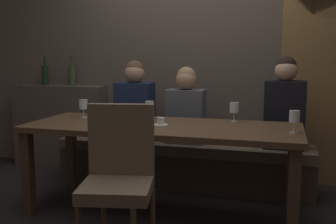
{
  "coord_description": "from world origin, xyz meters",
  "views": [
    {
      "loc": [
        0.93,
        -3.08,
        1.31
      ],
      "look_at": [
        0.04,
        0.04,
        0.84
      ],
      "focal_mm": 43.22,
      "sensor_mm": 36.0,
      "label": 1
    }
  ],
  "objects_px": {
    "wine_glass_far_left": "(295,117)",
    "diner_redhead": "(135,103)",
    "diner_bearded": "(186,107)",
    "wine_bottle_dark_red": "(45,75)",
    "dining_table": "(162,135)",
    "espresso_cup": "(161,122)",
    "chair_near_side": "(119,170)",
    "wine_glass_center_front": "(234,109)",
    "wine_glass_end_left": "(83,105)",
    "fork_on_table": "(105,118)",
    "wine_bottle_pale_label": "(72,75)",
    "diner_far_end": "(285,105)",
    "wine_glass_end_right": "(149,106)",
    "banquette_bench": "(182,164)"
  },
  "relations": [
    {
      "from": "wine_glass_center_front",
      "to": "fork_on_table",
      "type": "relative_size",
      "value": 0.96
    },
    {
      "from": "dining_table",
      "to": "diner_far_end",
      "type": "bearing_deg",
      "value": 36.71
    },
    {
      "from": "chair_near_side",
      "to": "wine_glass_center_front",
      "type": "xyz_separation_m",
      "value": [
        0.62,
        1.03,
        0.29
      ]
    },
    {
      "from": "chair_near_side",
      "to": "wine_glass_end_left",
      "type": "bearing_deg",
      "value": 128.79
    },
    {
      "from": "diner_redhead",
      "to": "wine_glass_far_left",
      "type": "height_order",
      "value": "diner_redhead"
    },
    {
      "from": "banquette_bench",
      "to": "wine_bottle_dark_red",
      "type": "bearing_deg",
      "value": 169.0
    },
    {
      "from": "wine_glass_end_left",
      "to": "dining_table",
      "type": "bearing_deg",
      "value": -11.45
    },
    {
      "from": "banquette_bench",
      "to": "wine_glass_end_right",
      "type": "height_order",
      "value": "wine_glass_end_right"
    },
    {
      "from": "diner_redhead",
      "to": "wine_glass_end_left",
      "type": "distance_m",
      "value": 0.6
    },
    {
      "from": "wine_bottle_pale_label",
      "to": "wine_glass_center_front",
      "type": "relative_size",
      "value": 1.99
    },
    {
      "from": "diner_bearded",
      "to": "espresso_cup",
      "type": "xyz_separation_m",
      "value": [
        -0.03,
        -0.72,
        -0.03
      ]
    },
    {
      "from": "dining_table",
      "to": "wine_bottle_dark_red",
      "type": "height_order",
      "value": "wine_bottle_dark_red"
    },
    {
      "from": "wine_bottle_dark_red",
      "to": "wine_bottle_pale_label",
      "type": "relative_size",
      "value": 1.0
    },
    {
      "from": "dining_table",
      "to": "espresso_cup",
      "type": "relative_size",
      "value": 18.33
    },
    {
      "from": "wine_glass_far_left",
      "to": "diner_bearded",
      "type": "bearing_deg",
      "value": 142.69
    },
    {
      "from": "diner_bearded",
      "to": "fork_on_table",
      "type": "bearing_deg",
      "value": -140.74
    },
    {
      "from": "espresso_cup",
      "to": "wine_bottle_pale_label",
      "type": "bearing_deg",
      "value": 141.83
    },
    {
      "from": "dining_table",
      "to": "wine_glass_end_left",
      "type": "height_order",
      "value": "wine_glass_end_left"
    },
    {
      "from": "dining_table",
      "to": "chair_near_side",
      "type": "xyz_separation_m",
      "value": [
        -0.08,
        -0.72,
        -0.09
      ]
    },
    {
      "from": "wine_glass_end_right",
      "to": "fork_on_table",
      "type": "distance_m",
      "value": 0.43
    },
    {
      "from": "dining_table",
      "to": "diner_redhead",
      "type": "height_order",
      "value": "diner_redhead"
    },
    {
      "from": "wine_bottle_dark_red",
      "to": "wine_glass_far_left",
      "type": "distance_m",
      "value": 2.96
    },
    {
      "from": "espresso_cup",
      "to": "fork_on_table",
      "type": "height_order",
      "value": "espresso_cup"
    },
    {
      "from": "chair_near_side",
      "to": "diner_far_end",
      "type": "distance_m",
      "value": 1.79
    },
    {
      "from": "diner_bearded",
      "to": "diner_far_end",
      "type": "height_order",
      "value": "diner_far_end"
    },
    {
      "from": "wine_glass_far_left",
      "to": "diner_redhead",
      "type": "bearing_deg",
      "value": 153.76
    },
    {
      "from": "wine_bottle_dark_red",
      "to": "fork_on_table",
      "type": "distance_m",
      "value": 1.46
    },
    {
      "from": "diner_bearded",
      "to": "wine_bottle_dark_red",
      "type": "distance_m",
      "value": 1.81
    },
    {
      "from": "wine_glass_far_left",
      "to": "dining_table",
      "type": "bearing_deg",
      "value": 176.73
    },
    {
      "from": "espresso_cup",
      "to": "diner_far_end",
      "type": "bearing_deg",
      "value": 37.86
    },
    {
      "from": "wine_bottle_pale_label",
      "to": "fork_on_table",
      "type": "bearing_deg",
      "value": -47.48
    },
    {
      "from": "wine_glass_center_front",
      "to": "wine_bottle_dark_red",
      "type": "bearing_deg",
      "value": 162.3
    },
    {
      "from": "diner_far_end",
      "to": "wine_glass_end_right",
      "type": "xyz_separation_m",
      "value": [
        -1.13,
        -0.5,
        0.01
      ]
    },
    {
      "from": "wine_bottle_dark_red",
      "to": "wine_bottle_pale_label",
      "type": "height_order",
      "value": "same"
    },
    {
      "from": "wine_bottle_pale_label",
      "to": "fork_on_table",
      "type": "relative_size",
      "value": 1.92
    },
    {
      "from": "wine_bottle_dark_red",
      "to": "dining_table",
      "type": "bearing_deg",
      "value": -30.96
    },
    {
      "from": "espresso_cup",
      "to": "fork_on_table",
      "type": "distance_m",
      "value": 0.63
    },
    {
      "from": "diner_far_end",
      "to": "fork_on_table",
      "type": "xyz_separation_m",
      "value": [
        -1.54,
        -0.52,
        -0.1
      ]
    },
    {
      "from": "diner_bearded",
      "to": "wine_bottle_dark_red",
      "type": "height_order",
      "value": "wine_bottle_dark_red"
    },
    {
      "from": "wine_glass_end_right",
      "to": "fork_on_table",
      "type": "xyz_separation_m",
      "value": [
        -0.41,
        -0.03,
        -0.11
      ]
    },
    {
      "from": "wine_glass_center_front",
      "to": "wine_glass_end_right",
      "type": "xyz_separation_m",
      "value": [
        -0.72,
        -0.1,
        0.0
      ]
    },
    {
      "from": "diner_bearded",
      "to": "diner_far_end",
      "type": "bearing_deg",
      "value": 1.01
    },
    {
      "from": "wine_bottle_dark_red",
      "to": "wine_glass_end_left",
      "type": "relative_size",
      "value": 1.99
    },
    {
      "from": "diner_bearded",
      "to": "wine_glass_far_left",
      "type": "bearing_deg",
      "value": -37.31
    },
    {
      "from": "diner_far_end",
      "to": "espresso_cup",
      "type": "bearing_deg",
      "value": -142.14
    },
    {
      "from": "chair_near_side",
      "to": "wine_glass_far_left",
      "type": "xyz_separation_m",
      "value": [
        1.1,
        0.66,
        0.29
      ]
    },
    {
      "from": "diner_far_end",
      "to": "wine_glass_far_left",
      "type": "bearing_deg",
      "value": -84.93
    },
    {
      "from": "diner_bearded",
      "to": "wine_glass_end_left",
      "type": "distance_m",
      "value": 0.98
    },
    {
      "from": "chair_near_side",
      "to": "diner_far_end",
      "type": "xyz_separation_m",
      "value": [
        1.03,
        1.43,
        0.29
      ]
    },
    {
      "from": "dining_table",
      "to": "wine_glass_far_left",
      "type": "height_order",
      "value": "wine_glass_far_left"
    }
  ]
}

